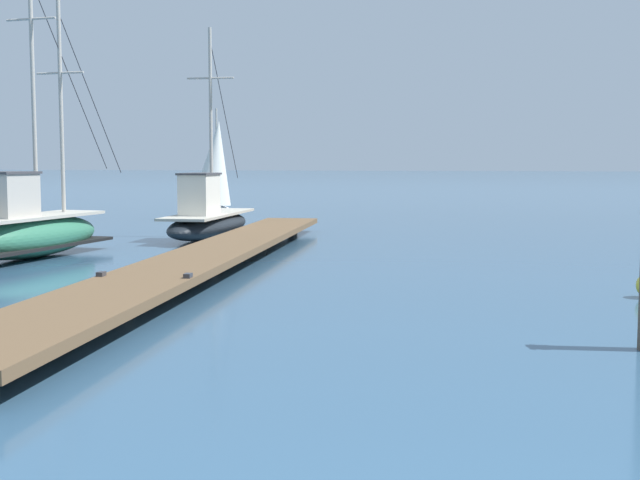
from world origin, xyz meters
The scene contains 4 objects.
floating_dock centered at (-6.66, 15.06, 0.36)m, with size 3.35×22.41×0.53m.
fishing_boat_1 centered at (-12.05, 16.46, 0.73)m, with size 2.13×7.21×7.57m.
fishing_boat_2 centered at (-9.36, 22.50, 0.62)m, with size 1.93×6.63×6.74m.
distant_sailboat centered at (-11.83, 30.51, 2.03)m, with size 2.18×3.38×4.67m.
Camera 1 is at (-0.23, -3.22, 2.51)m, focal length 47.49 mm.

